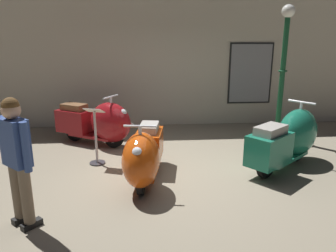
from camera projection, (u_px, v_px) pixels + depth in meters
ground_plane at (169, 174)px, 5.50m from camera, size 60.00×60.00×0.00m
showroom_back_wall at (167, 55)px, 8.12m from camera, size 18.00×0.63×3.55m
scooter_0 at (99, 123)px, 6.80m from camera, size 1.78×1.33×1.08m
scooter_1 at (144, 155)px, 5.00m from camera, size 0.74×1.76×1.04m
scooter_2 at (289, 138)px, 5.71m from camera, size 1.76×1.57×1.13m
lamppost at (283, 71)px, 6.98m from camera, size 0.28×0.28×2.86m
visitor_0 at (17, 154)px, 3.77m from camera, size 0.42×0.41×1.59m
info_stanchion at (96, 141)px, 5.82m from camera, size 0.37×0.31×1.05m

